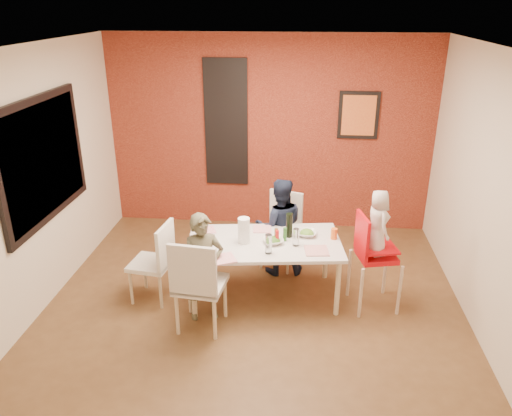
# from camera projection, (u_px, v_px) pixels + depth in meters

# --- Properties ---
(ground) EXTENTS (4.50, 4.50, 0.00)m
(ground) POSITION_uv_depth(u_px,v_px,m) (253.00, 308.00, 5.40)
(ground) COLOR brown
(ground) RESTS_ON ground
(ceiling) EXTENTS (4.50, 4.50, 0.02)m
(ceiling) POSITION_uv_depth(u_px,v_px,m) (253.00, 47.00, 4.36)
(ceiling) COLOR white
(ceiling) RESTS_ON wall_back
(wall_back) EXTENTS (4.50, 0.02, 2.70)m
(wall_back) POSITION_uv_depth(u_px,v_px,m) (269.00, 134.00, 6.94)
(wall_back) COLOR beige
(wall_back) RESTS_ON ground
(wall_front) EXTENTS (4.50, 0.02, 2.70)m
(wall_front) POSITION_uv_depth(u_px,v_px,m) (213.00, 333.00, 2.82)
(wall_front) COLOR beige
(wall_front) RESTS_ON ground
(wall_left) EXTENTS (0.02, 4.50, 2.70)m
(wall_left) POSITION_uv_depth(u_px,v_px,m) (34.00, 184.00, 5.08)
(wall_left) COLOR beige
(wall_left) RESTS_ON ground
(wall_right) EXTENTS (0.02, 4.50, 2.70)m
(wall_right) POSITION_uv_depth(u_px,v_px,m) (491.00, 200.00, 4.68)
(wall_right) COLOR beige
(wall_right) RESTS_ON ground
(brick_accent_wall) EXTENTS (4.50, 0.02, 2.70)m
(brick_accent_wall) POSITION_uv_depth(u_px,v_px,m) (269.00, 135.00, 6.93)
(brick_accent_wall) COLOR maroon
(brick_accent_wall) RESTS_ON ground
(picture_window_frame) EXTENTS (0.05, 1.70, 1.30)m
(picture_window_frame) POSITION_uv_depth(u_px,v_px,m) (43.00, 160.00, 5.18)
(picture_window_frame) COLOR black
(picture_window_frame) RESTS_ON wall_left
(picture_window_pane) EXTENTS (0.02, 1.55, 1.15)m
(picture_window_pane) POSITION_uv_depth(u_px,v_px,m) (44.00, 160.00, 5.18)
(picture_window_pane) COLOR black
(picture_window_pane) RESTS_ON wall_left
(glassblock_strip) EXTENTS (0.55, 0.03, 1.70)m
(glassblock_strip) POSITION_uv_depth(u_px,v_px,m) (226.00, 123.00, 6.91)
(glassblock_strip) COLOR #B5BEC6
(glassblock_strip) RESTS_ON wall_back
(glassblock_surround) EXTENTS (0.60, 0.03, 1.76)m
(glassblock_surround) POSITION_uv_depth(u_px,v_px,m) (226.00, 123.00, 6.90)
(glassblock_surround) COLOR black
(glassblock_surround) RESTS_ON wall_back
(art_print_frame) EXTENTS (0.54, 0.03, 0.64)m
(art_print_frame) POSITION_uv_depth(u_px,v_px,m) (359.00, 115.00, 6.69)
(art_print_frame) COLOR black
(art_print_frame) RESTS_ON wall_back
(art_print_canvas) EXTENTS (0.44, 0.01, 0.54)m
(art_print_canvas) POSITION_uv_depth(u_px,v_px,m) (359.00, 116.00, 6.67)
(art_print_canvas) COLOR orange
(art_print_canvas) RESTS_ON wall_back
(dining_table) EXTENTS (1.74, 1.10, 0.68)m
(dining_table) POSITION_uv_depth(u_px,v_px,m) (265.00, 246.00, 5.39)
(dining_table) COLOR silver
(dining_table) RESTS_ON ground
(chair_near) EXTENTS (0.52, 0.52, 1.01)m
(chair_near) POSITION_uv_depth(u_px,v_px,m) (197.00, 282.00, 4.82)
(chair_near) COLOR beige
(chair_near) RESTS_ON ground
(chair_far) EXTENTS (0.54, 0.54, 0.92)m
(chair_far) POSITION_uv_depth(u_px,v_px,m) (283.00, 225.00, 6.16)
(chair_far) COLOR silver
(chair_far) RESTS_ON ground
(chair_left) EXTENTS (0.47, 0.47, 0.91)m
(chair_left) POSITION_uv_depth(u_px,v_px,m) (157.00, 258.00, 5.38)
(chair_left) COLOR white
(chair_left) RESTS_ON ground
(high_chair) EXTENTS (0.53, 0.53, 1.07)m
(high_chair) POSITION_uv_depth(u_px,v_px,m) (372.00, 253.00, 5.21)
(high_chair) COLOR red
(high_chair) RESTS_ON ground
(child_near) EXTENTS (0.49, 0.41, 1.16)m
(child_near) POSITION_uv_depth(u_px,v_px,m) (203.00, 268.00, 5.05)
(child_near) COLOR #514E39
(child_near) RESTS_ON ground
(child_far) EXTENTS (0.64, 0.54, 1.20)m
(child_far) POSITION_uv_depth(u_px,v_px,m) (280.00, 227.00, 5.91)
(child_far) COLOR #151C30
(child_far) RESTS_ON ground
(toddler) EXTENTS (0.32, 0.40, 0.70)m
(toddler) POSITION_uv_depth(u_px,v_px,m) (378.00, 223.00, 5.09)
(toddler) COLOR beige
(toddler) RESTS_ON high_chair
(plate_near_left) EXTENTS (0.30, 0.30, 0.01)m
(plate_near_left) POSITION_uv_depth(u_px,v_px,m) (224.00, 259.00, 5.00)
(plate_near_left) COLOR white
(plate_near_left) RESTS_ON dining_table
(plate_far_mid) EXTENTS (0.22, 0.22, 0.01)m
(plate_far_mid) POSITION_uv_depth(u_px,v_px,m) (262.00, 229.00, 5.64)
(plate_far_mid) COLOR white
(plate_far_mid) RESTS_ON dining_table
(plate_near_right) EXTENTS (0.26, 0.26, 0.01)m
(plate_near_right) POSITION_uv_depth(u_px,v_px,m) (317.00, 251.00, 5.15)
(plate_near_right) COLOR white
(plate_near_right) RESTS_ON dining_table
(plate_far_left) EXTENTS (0.25, 0.25, 0.01)m
(plate_far_left) POSITION_uv_depth(u_px,v_px,m) (206.00, 230.00, 5.61)
(plate_far_left) COLOR white
(plate_far_left) RESTS_ON dining_table
(salad_bowl_a) EXTENTS (0.28, 0.28, 0.05)m
(salad_bowl_a) POSITION_uv_depth(u_px,v_px,m) (273.00, 241.00, 5.32)
(salad_bowl_a) COLOR white
(salad_bowl_a) RESTS_ON dining_table
(salad_bowl_b) EXTENTS (0.22, 0.22, 0.05)m
(salad_bowl_b) POSITION_uv_depth(u_px,v_px,m) (307.00, 233.00, 5.49)
(salad_bowl_b) COLOR silver
(salad_bowl_b) RESTS_ON dining_table
(wine_bottle) EXTENTS (0.07, 0.07, 0.27)m
(wine_bottle) POSITION_uv_depth(u_px,v_px,m) (289.00, 225.00, 5.42)
(wine_bottle) COLOR black
(wine_bottle) RESTS_ON dining_table
(wine_glass_a) EXTENTS (0.07, 0.07, 0.21)m
(wine_glass_a) POSITION_uv_depth(u_px,v_px,m) (268.00, 244.00, 5.08)
(wine_glass_a) COLOR silver
(wine_glass_a) RESTS_ON dining_table
(wine_glass_b) EXTENTS (0.07, 0.07, 0.19)m
(wine_glass_b) POSITION_uv_depth(u_px,v_px,m) (296.00, 237.00, 5.24)
(wine_glass_b) COLOR white
(wine_glass_b) RESTS_ON dining_table
(paper_towel_roll) EXTENTS (0.13, 0.13, 0.28)m
(paper_towel_roll) POSITION_uv_depth(u_px,v_px,m) (244.00, 231.00, 5.29)
(paper_towel_roll) COLOR white
(paper_towel_roll) RESTS_ON dining_table
(condiment_red) EXTENTS (0.04, 0.04, 0.15)m
(condiment_red) POSITION_uv_depth(u_px,v_px,m) (277.00, 237.00, 5.29)
(condiment_red) COLOR red
(condiment_red) RESTS_ON dining_table
(condiment_green) EXTENTS (0.04, 0.04, 0.15)m
(condiment_green) POSITION_uv_depth(u_px,v_px,m) (285.00, 234.00, 5.35)
(condiment_green) COLOR #2D7226
(condiment_green) RESTS_ON dining_table
(condiment_brown) EXTENTS (0.04, 0.04, 0.16)m
(condiment_brown) POSITION_uv_depth(u_px,v_px,m) (276.00, 235.00, 5.33)
(condiment_brown) COLOR brown
(condiment_brown) RESTS_ON dining_table
(sippy_cup) EXTENTS (0.07, 0.07, 0.12)m
(sippy_cup) POSITION_uv_depth(u_px,v_px,m) (334.00, 234.00, 5.40)
(sippy_cup) COLOR orange
(sippy_cup) RESTS_ON dining_table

